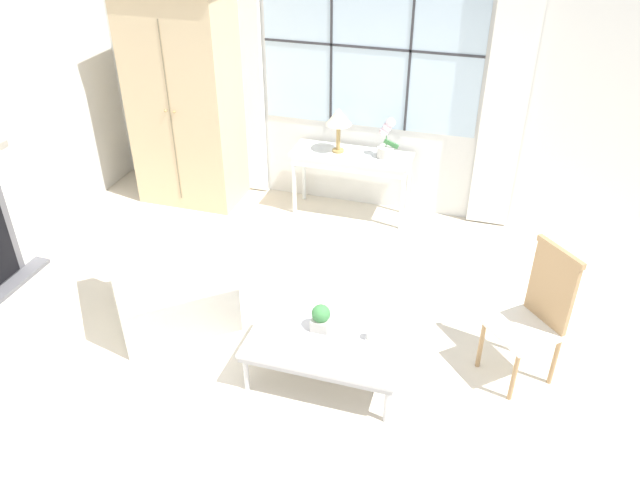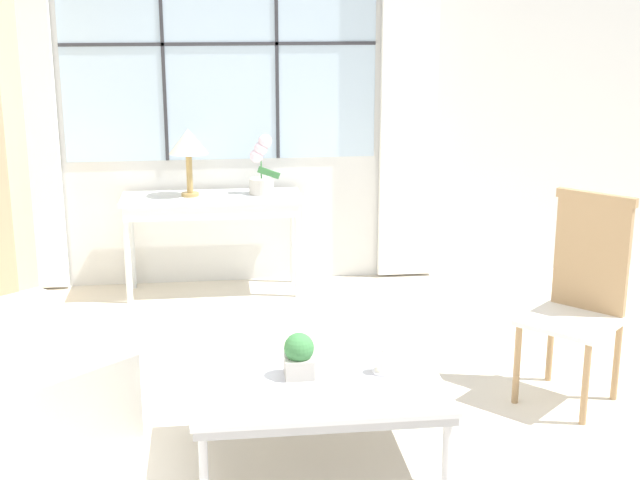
{
  "view_description": "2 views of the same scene",
  "coord_description": "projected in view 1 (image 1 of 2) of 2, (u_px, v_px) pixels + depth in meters",
  "views": [
    {
      "loc": [
        1.34,
        -3.13,
        3.45
      ],
      "look_at": [
        0.16,
        0.74,
        0.89
      ],
      "focal_mm": 35.0,
      "sensor_mm": 36.0,
      "label": 1
    },
    {
      "loc": [
        -0.09,
        -3.5,
        2.07
      ],
      "look_at": [
        0.42,
        0.56,
        0.96
      ],
      "focal_mm": 50.0,
      "sensor_mm": 36.0,
      "label": 2
    }
  ],
  "objects": [
    {
      "name": "ground_plane",
      "position": [
        271.0,
        386.0,
        4.71
      ],
      "size": [
        14.0,
        14.0,
        0.0
      ],
      "primitive_type": "plane",
      "color": "beige"
    },
    {
      "name": "wall_back_windowed",
      "position": [
        370.0,
        81.0,
        6.4
      ],
      "size": [
        7.2,
        0.14,
        2.8
      ],
      "color": "silver",
      "rests_on": "ground_plane"
    },
    {
      "name": "armoire",
      "position": [
        185.0,
        97.0,
        6.66
      ],
      "size": [
        1.17,
        0.73,
        2.36
      ],
      "color": "tan",
      "rests_on": "ground_plane"
    },
    {
      "name": "console_table",
      "position": [
        352.0,
        161.0,
        6.6
      ],
      "size": [
        1.27,
        0.42,
        0.72
      ],
      "color": "silver",
      "rests_on": "ground_plane"
    },
    {
      "name": "table_lamp",
      "position": [
        339.0,
        118.0,
        6.39
      ],
      "size": [
        0.27,
        0.27,
        0.48
      ],
      "color": "#9E7F47",
      "rests_on": "console_table"
    },
    {
      "name": "potted_orchid",
      "position": [
        386.0,
        141.0,
        6.38
      ],
      "size": [
        0.22,
        0.18,
        0.43
      ],
      "color": "#BCB7AD",
      "rests_on": "console_table"
    },
    {
      "name": "armchair_upholstered",
      "position": [
        168.0,
        289.0,
        5.28
      ],
      "size": [
        1.29,
        1.28,
        0.82
      ],
      "color": "silver",
      "rests_on": "ground_plane"
    },
    {
      "name": "side_chair_wooden",
      "position": [
        538.0,
        309.0,
        4.53
      ],
      "size": [
        0.62,
        0.62,
        1.1
      ],
      "color": "white",
      "rests_on": "ground_plane"
    },
    {
      "name": "coffee_table",
      "position": [
        326.0,
        344.0,
        4.63
      ],
      "size": [
        1.16,
        0.7,
        0.36
      ],
      "color": "#BCBCC1",
      "rests_on": "ground_plane"
    },
    {
      "name": "potted_plant_small",
      "position": [
        321.0,
        317.0,
        4.66
      ],
      "size": [
        0.14,
        0.14,
        0.21
      ],
      "color": "#BCB7AD",
      "rests_on": "coffee_table"
    },
    {
      "name": "pillar_candle",
      "position": [
        372.0,
        334.0,
        4.59
      ],
      "size": [
        0.1,
        0.1,
        0.11
      ],
      "color": "silver",
      "rests_on": "coffee_table"
    }
  ]
}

